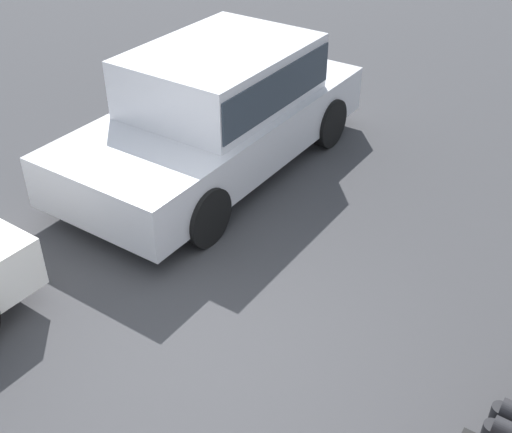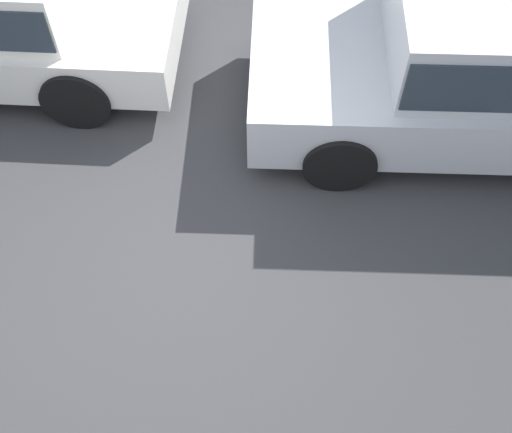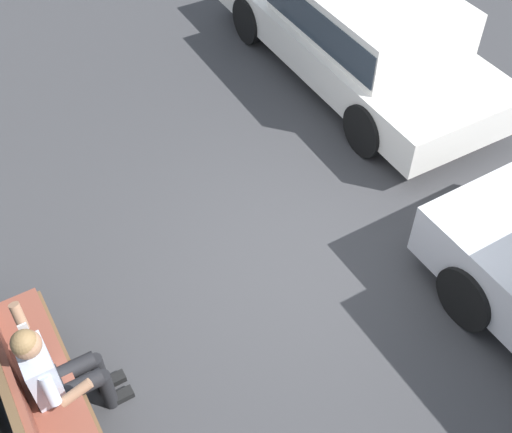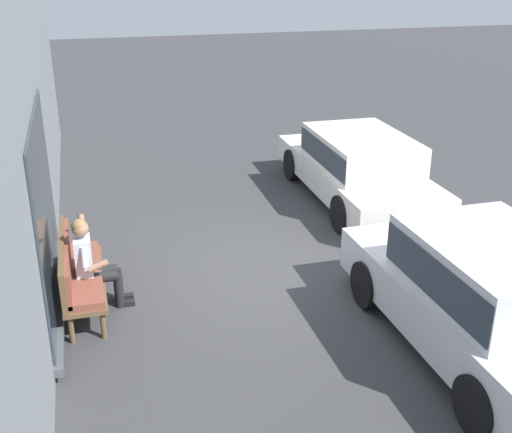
{
  "view_description": "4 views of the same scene",
  "coord_description": "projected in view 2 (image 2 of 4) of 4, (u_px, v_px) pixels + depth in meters",
  "views": [
    {
      "loc": [
        2.84,
        2.6,
        4.06
      ],
      "look_at": [
        -0.57,
        0.26,
        1.23
      ],
      "focal_mm": 45.0,
      "sensor_mm": 36.0,
      "label": 1
    },
    {
      "loc": [
        -0.79,
        2.6,
        4.75
      ],
      "look_at": [
        -0.69,
        0.15,
        1.02
      ],
      "focal_mm": 45.0,
      "sensor_mm": 36.0,
      "label": 2
    },
    {
      "loc": [
        -3.42,
        2.6,
        5.26
      ],
      "look_at": [
        0.12,
        0.51,
        0.82
      ],
      "focal_mm": 45.0,
      "sensor_mm": 36.0,
      "label": 3
    },
    {
      "loc": [
        -8.45,
        2.6,
        4.55
      ],
      "look_at": [
        0.16,
        0.22,
        0.84
      ],
      "focal_mm": 45.0,
      "sensor_mm": 36.0,
      "label": 4
    }
  ],
  "objects": [
    {
      "name": "ground_plane",
      "position": [
        175.0,
        266.0,
        5.41
      ],
      "size": [
        60.0,
        60.0,
        0.0
      ],
      "primitive_type": "plane",
      "color": "#38383A"
    },
    {
      "name": "parked_car_near",
      "position": [
        501.0,
        53.0,
        5.65
      ],
      "size": [
        4.27,
        1.93,
        1.52
      ],
      "color": "silver",
      "rests_on": "ground_plane"
    }
  ]
}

